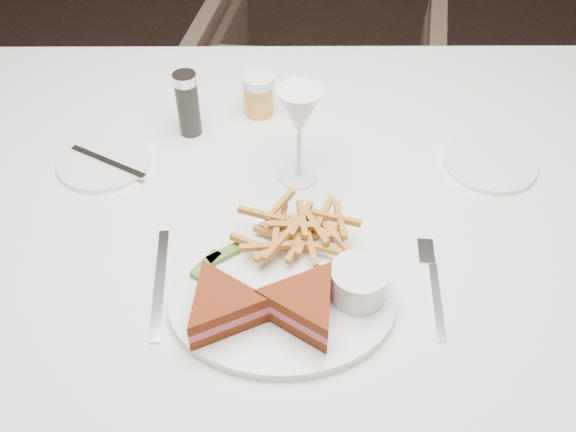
{
  "coord_description": "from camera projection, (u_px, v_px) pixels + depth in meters",
  "views": [
    {
      "loc": [
        0.41,
        -0.85,
        1.47
      ],
      "look_at": [
        0.38,
        -0.18,
        0.8
      ],
      "focal_mm": 40.0,
      "sensor_mm": 36.0,
      "label": 1
    }
  ],
  "objects": [
    {
      "name": "chair_far",
      "position": [
        319.0,
        95.0,
        1.96
      ],
      "size": [
        0.77,
        0.73,
        0.71
      ],
      "primitive_type": "imported",
      "rotation": [
        0.0,
        0.0,
        3.01
      ],
      "color": "#49372D",
      "rests_on": "ground"
    },
    {
      "name": "table",
      "position": [
        289.0,
        348.0,
        1.29
      ],
      "size": [
        1.63,
        1.13,
        0.75
      ],
      "primitive_type": "cube",
      "rotation": [
        0.0,
        0.0,
        0.05
      ],
      "color": "silver",
      "rests_on": "ground"
    },
    {
      "name": "table_setting",
      "position": [
        283.0,
        230.0,
        0.95
      ],
      "size": [
        0.83,
        0.63,
        0.18
      ],
      "color": "white",
      "rests_on": "table"
    },
    {
      "name": "ground",
      "position": [
        145.0,
        381.0,
        1.66
      ],
      "size": [
        5.0,
        5.0,
        0.0
      ],
      "primitive_type": "plane",
      "color": "black",
      "rests_on": "ground"
    }
  ]
}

